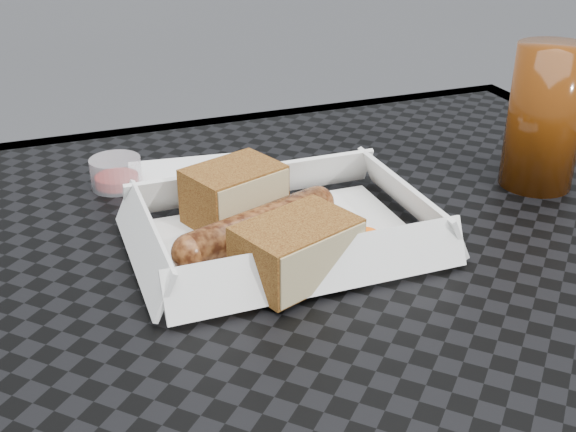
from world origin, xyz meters
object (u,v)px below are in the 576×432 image
at_px(bratwurst, 258,226).
at_px(drink_glass, 545,118).
at_px(patio_table, 358,348).
at_px(food_tray, 284,240).

distance_m(bratwurst, drink_glass, 0.30).
height_order(patio_table, bratwurst, bratwurst).
bearing_deg(patio_table, food_tray, 122.75).
bearing_deg(food_tray, bratwurst, 177.46).
bearing_deg(bratwurst, drink_glass, 4.66).
xyz_separation_m(patio_table, food_tray, (-0.04, 0.07, 0.08)).
height_order(food_tray, drink_glass, drink_glass).
height_order(patio_table, drink_glass, drink_glass).
bearing_deg(food_tray, drink_glass, 5.25).
bearing_deg(bratwurst, patio_table, -45.79).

